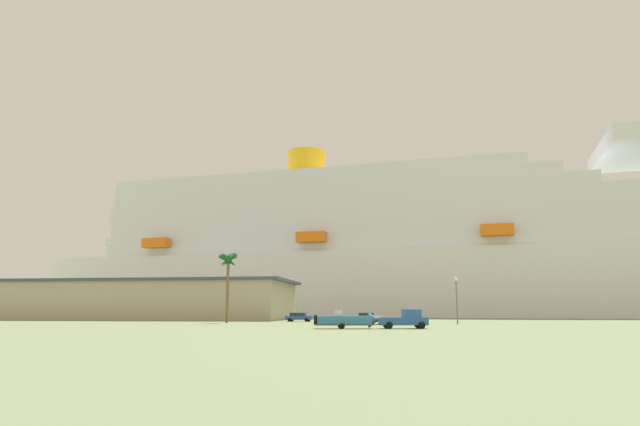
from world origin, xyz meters
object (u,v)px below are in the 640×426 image
(pickup_truck, at_px, (405,319))
(small_boat_on_trailer, at_px, (350,320))
(parked_car_white_van, at_px, (367,317))
(parked_car_blue_suv, at_px, (299,317))
(palm_tree, at_px, (228,265))
(street_lamp, at_px, (456,293))
(cruise_ship, at_px, (404,256))

(pickup_truck, bearing_deg, small_boat_on_trailer, -165.87)
(pickup_truck, distance_m, small_boat_on_trailer, 6.44)
(parked_car_white_van, relative_size, parked_car_blue_suv, 1.03)
(palm_tree, height_order, street_lamp, palm_tree)
(cruise_ship, xyz_separation_m, parked_car_blue_suv, (-16.22, -63.01, -16.42))
(small_boat_on_trailer, bearing_deg, street_lamp, 62.11)
(cruise_ship, xyz_separation_m, small_boat_on_trailer, (-1.90, -97.38, -16.30))
(small_boat_on_trailer, height_order, parked_car_white_van, small_boat_on_trailer)
(pickup_truck, relative_size, street_lamp, 0.83)
(street_lamp, bearing_deg, pickup_truck, -106.55)
(cruise_ship, distance_m, pickup_truck, 97.27)
(palm_tree, bearing_deg, parked_car_blue_suv, 47.34)
(small_boat_on_trailer, distance_m, palm_tree, 34.91)
(cruise_ship, height_order, street_lamp, cruise_ship)
(pickup_truck, xyz_separation_m, parked_car_white_van, (-8.27, 33.40, -0.21))
(parked_car_white_van, height_order, parked_car_blue_suv, same)
(palm_tree, bearing_deg, cruise_ship, 70.57)
(pickup_truck, bearing_deg, parked_car_blue_suv, 122.08)
(palm_tree, height_order, parked_car_blue_suv, palm_tree)
(cruise_ship, distance_m, parked_car_white_van, 64.65)
(cruise_ship, height_order, pickup_truck, cruise_ship)
(cruise_ship, bearing_deg, parked_car_white_van, -93.60)
(pickup_truck, distance_m, street_lamp, 24.59)
(cruise_ship, distance_m, palm_tree, 78.41)
(cruise_ship, relative_size, pickup_truck, 42.09)
(parked_car_white_van, bearing_deg, cruise_ship, 86.40)
(small_boat_on_trailer, height_order, parked_car_blue_suv, small_boat_on_trailer)
(cruise_ship, bearing_deg, street_lamp, -81.16)
(parked_car_blue_suv, bearing_deg, cruise_ship, 75.57)
(cruise_ship, xyz_separation_m, palm_tree, (-25.96, -73.58, -7.74))
(small_boat_on_trailer, bearing_deg, cruise_ship, 88.89)
(pickup_truck, height_order, street_lamp, street_lamp)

